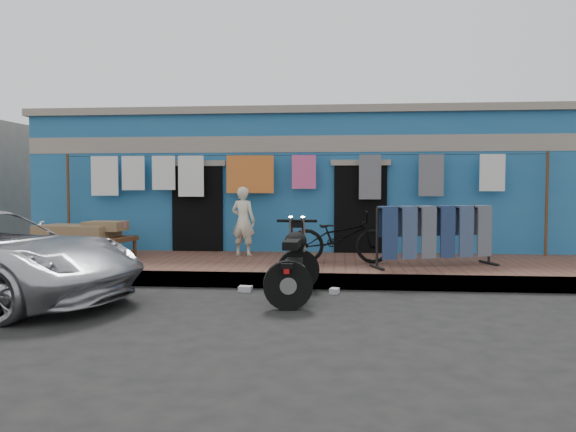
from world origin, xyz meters
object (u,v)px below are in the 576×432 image
Objects in this scene: bicycle at (340,231)px; jeans_rack at (435,235)px; seated_person at (243,221)px; charpoy at (86,239)px; motorcycle at (294,261)px.

bicycle reaches higher than jeans_rack.
seated_person is 0.65× the size of charpoy.
motorcycle is at bearing -31.37° from charpoy.
seated_person is 0.77× the size of bicycle.
seated_person is 3.81m from jeans_rack.
motorcycle is (-0.67, -2.17, -0.26)m from bicycle.
bicycle is at bearing -5.85° from charpoy.
motorcycle reaches higher than charpoy.
seated_person reaches higher than bicycle.
seated_person reaches higher than charpoy.
jeans_rack is (2.32, 1.88, 0.23)m from motorcycle.
jeans_rack is at bearing 40.34° from motorcycle.
charpoy is (-3.12, -0.42, -0.36)m from seated_person.
motorcycle is 5.16m from charpoy.
motorcycle is at bearing 128.96° from seated_person.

